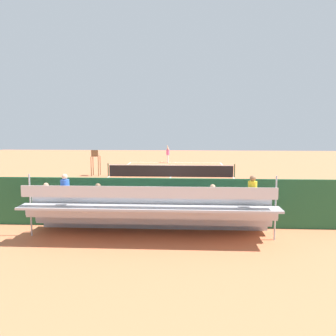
{
  "coord_description": "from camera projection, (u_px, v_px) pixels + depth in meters",
  "views": [
    {
      "loc": [
        -1.33,
        28.01,
        4.13
      ],
      "look_at": [
        0.0,
        4.0,
        1.2
      ],
      "focal_mm": 37.56,
      "sensor_mm": 36.0,
      "label": 1
    }
  ],
  "objects": [
    {
      "name": "tennis_net",
      "position": [
        171.0,
        171.0,
        28.28
      ],
      "size": [
        10.3,
        0.1,
        1.07
      ],
      "color": "black",
      "rests_on": "ground"
    },
    {
      "name": "umpire_chair",
      "position": [
        95.0,
        160.0,
        28.75
      ],
      "size": [
        0.67,
        0.67,
        2.14
      ],
      "color": "brown",
      "rests_on": "ground"
    },
    {
      "name": "ground_plane",
      "position": [
        171.0,
        177.0,
        28.34
      ],
      "size": [
        60.0,
        60.0,
        0.0
      ],
      "primitive_type": "plane",
      "color": "#CC7047"
    },
    {
      "name": "tennis_ball_near",
      "position": [
        166.0,
        163.0,
        38.3
      ],
      "size": [
        0.07,
        0.07,
        0.07
      ],
      "primitive_type": "sphere",
      "color": "#CCDB33",
      "rests_on": "ground"
    },
    {
      "name": "court_line_markings",
      "position": [
        171.0,
        177.0,
        28.37
      ],
      "size": [
        10.1,
        22.2,
        0.01
      ],
      "color": "white",
      "rests_on": "ground"
    },
    {
      "name": "tennis_racket",
      "position": [
        162.0,
        162.0,
        39.74
      ],
      "size": [
        0.42,
        0.57,
        0.03
      ],
      "color": "black",
      "rests_on": "ground"
    },
    {
      "name": "tennis_ball_far",
      "position": [
        164.0,
        166.0,
        35.69
      ],
      "size": [
        0.07,
        0.07,
        0.07
      ],
      "primitive_type": "sphere",
      "color": "#CCDB33",
      "rests_on": "ground"
    },
    {
      "name": "bleacher_stand",
      "position": [
        150.0,
        212.0,
        12.99
      ],
      "size": [
        9.06,
        2.4,
        2.48
      ],
      "color": "#B2B2B7",
      "rests_on": "ground"
    },
    {
      "name": "tennis_player",
      "position": [
        168.0,
        153.0,
        39.15
      ],
      "size": [
        0.39,
        0.54,
        1.93
      ],
      "color": "white",
      "rests_on": "ground"
    },
    {
      "name": "equipment_bag",
      "position": [
        164.0,
        218.0,
        15.01
      ],
      "size": [
        0.9,
        0.36,
        0.36
      ],
      "primitive_type": "cube",
      "color": "black",
      "rests_on": "ground"
    },
    {
      "name": "backdrop_wall",
      "position": [
        154.0,
        202.0,
        14.34
      ],
      "size": [
        18.0,
        0.16,
        2.0
      ],
      "primitive_type": "cube",
      "color": "#235633",
      "rests_on": "ground"
    },
    {
      "name": "courtside_bench",
      "position": [
        200.0,
        209.0,
        15.01
      ],
      "size": [
        1.8,
        0.4,
        0.93
      ],
      "color": "#9E754C",
      "rests_on": "ground"
    }
  ]
}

